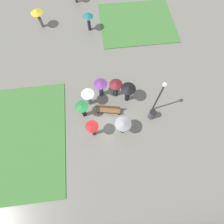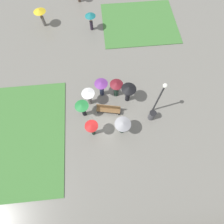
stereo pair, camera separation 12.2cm
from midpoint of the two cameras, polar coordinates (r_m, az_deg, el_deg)
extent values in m
plane|color=slate|center=(14.02, -2.17, -2.66)|extent=(90.00, 90.00, 0.00)
cube|color=#427A38|center=(15.47, -29.60, -7.84)|extent=(7.79, 9.17, 0.06)
cube|color=#427A38|center=(20.82, 7.98, 27.02)|extent=(7.67, 6.50, 0.06)
cube|color=brown|center=(13.89, -1.48, 0.62)|extent=(1.94, 0.80, 0.05)
cube|color=brown|center=(13.73, -1.43, 1.73)|extent=(1.86, 0.44, 0.45)
cube|color=#232326|center=(14.17, -4.86, 0.52)|extent=(0.16, 0.39, 0.40)
cube|color=#232326|center=(14.06, 1.98, -0.03)|extent=(0.16, 0.39, 0.40)
cylinder|color=#2D2D30|center=(13.20, 14.38, 4.12)|extent=(0.12, 0.12, 3.55)
sphere|color=white|center=(11.58, 16.58, 8.55)|extent=(0.32, 0.32, 0.32)
cylinder|color=#4C4C51|center=(14.01, 12.62, -0.82)|extent=(0.49, 0.49, 0.94)
cylinder|color=black|center=(13.58, 13.03, -0.03)|extent=(0.53, 0.53, 0.03)
cylinder|color=#1E3328|center=(13.28, 3.18, -5.37)|extent=(0.48, 0.48, 0.98)
sphere|color=brown|center=(12.72, 3.31, -4.55)|extent=(0.19, 0.19, 0.19)
cylinder|color=#4C4C4F|center=(12.47, 3.38, -4.15)|extent=(0.02, 0.02, 0.35)
cone|color=gray|center=(12.21, 3.45, -3.72)|extent=(1.17, 1.17, 0.19)
cylinder|color=#1E3328|center=(14.57, 0.95, 6.75)|extent=(0.40, 0.40, 1.01)
sphere|color=beige|center=(14.04, 0.99, 8.02)|extent=(0.22, 0.22, 0.22)
cylinder|color=#4C4C4F|center=(13.80, 1.01, 8.65)|extent=(0.02, 0.02, 0.35)
cone|color=maroon|center=(13.56, 1.02, 9.29)|extent=(1.04, 1.04, 0.22)
cylinder|color=#1E3328|center=(13.17, -6.33, -6.30)|extent=(0.32, 0.32, 1.16)
sphere|color=brown|center=(12.53, -6.65, -5.37)|extent=(0.20, 0.20, 0.20)
cylinder|color=#4C4C4F|center=(12.27, -6.78, -4.97)|extent=(0.02, 0.02, 0.35)
cone|color=red|center=(12.00, -6.93, -4.54)|extent=(0.94, 0.94, 0.22)
cylinder|color=black|center=(14.33, 4.74, 5.31)|extent=(0.39, 0.39, 1.16)
sphere|color=#997051|center=(13.74, 4.96, 6.68)|extent=(0.20, 0.20, 0.20)
cylinder|color=#4C4C4F|center=(13.51, 5.05, 7.27)|extent=(0.02, 0.02, 0.35)
cone|color=black|center=(13.25, 5.16, 7.92)|extent=(1.14, 1.14, 0.24)
cylinder|color=black|center=(13.89, -9.45, -0.08)|extent=(0.41, 0.41, 1.03)
sphere|color=#997051|center=(13.34, -9.84, 0.97)|extent=(0.20, 0.20, 0.20)
cylinder|color=#4C4C4F|center=(13.09, -10.03, 1.47)|extent=(0.02, 0.02, 0.35)
cone|color=#237A38|center=(12.85, -10.23, 1.98)|extent=(1.03, 1.03, 0.20)
cylinder|color=#282D47|center=(14.61, -3.76, 6.88)|extent=(0.52, 0.52, 1.04)
sphere|color=#997051|center=(14.08, -3.91, 8.15)|extent=(0.20, 0.20, 0.20)
cylinder|color=#4C4C4F|center=(13.85, -3.99, 8.76)|extent=(0.02, 0.02, 0.35)
cone|color=#703389|center=(13.62, -4.06, 9.36)|extent=(1.05, 1.05, 0.19)
cylinder|color=slate|center=(14.33, -7.65, 3.82)|extent=(0.44, 0.44, 0.96)
sphere|color=tan|center=(13.81, -7.95, 4.95)|extent=(0.22, 0.22, 0.22)
cylinder|color=#4C4C4F|center=(13.56, -8.10, 5.53)|extent=(0.02, 0.02, 0.35)
cone|color=white|center=(13.31, -8.26, 6.12)|extent=(1.02, 1.02, 0.22)
cylinder|color=slate|center=(21.23, -22.34, 25.48)|extent=(0.45, 0.45, 0.97)
sphere|color=brown|center=(20.89, -22.97, 26.66)|extent=(0.21, 0.21, 0.21)
cylinder|color=#4C4C4F|center=(20.73, -23.28, 27.23)|extent=(0.02, 0.02, 0.35)
cone|color=gold|center=(20.55, -23.64, 27.86)|extent=(1.19, 1.19, 0.27)
cylinder|color=#2D2333|center=(19.73, -7.63, 26.19)|extent=(0.43, 0.43, 0.96)
sphere|color=tan|center=(19.36, -7.86, 27.49)|extent=(0.19, 0.19, 0.19)
cylinder|color=#4C4C4F|center=(19.20, -7.98, 28.11)|extent=(0.02, 0.02, 0.35)
cone|color=#197075|center=(19.01, -8.11, 28.82)|extent=(1.02, 1.02, 0.25)
camera|label=1|loc=(0.06, -90.26, -0.59)|focal=28.00mm
camera|label=2|loc=(0.06, 89.74, 0.59)|focal=28.00mm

